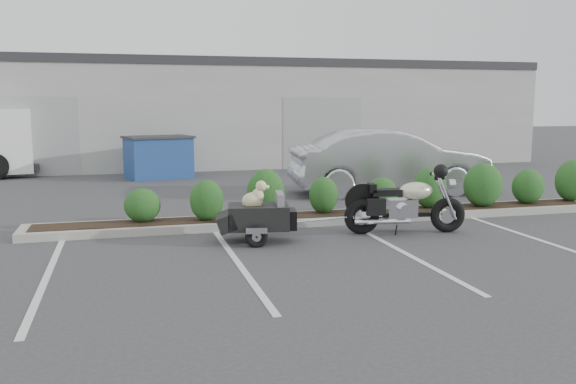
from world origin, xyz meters
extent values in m
plane|color=#38383A|center=(0.00, 0.00, 0.00)|extent=(90.00, 90.00, 0.00)
cube|color=#9E9E93|center=(1.00, 2.20, 0.07)|extent=(12.00, 1.00, 0.15)
cube|color=#9EA099|center=(0.00, 17.00, 2.00)|extent=(26.00, 10.00, 4.00)
torus|color=black|center=(1.08, 0.89, 0.32)|extent=(0.68, 0.28, 0.66)
torus|color=black|center=(2.68, 0.61, 0.32)|extent=(0.68, 0.28, 0.66)
cylinder|color=silver|center=(1.08, 0.89, 0.32)|extent=(0.29, 0.16, 0.28)
cylinder|color=silver|center=(2.68, 0.61, 0.32)|extent=(0.25, 0.14, 0.24)
cylinder|color=silver|center=(2.59, 0.52, 0.69)|extent=(0.43, 0.12, 0.87)
cylinder|color=silver|center=(2.63, 0.72, 0.69)|extent=(0.43, 0.12, 0.87)
cylinder|color=silver|center=(2.46, 0.65, 1.06)|extent=(0.15, 0.68, 0.03)
cylinder|color=silver|center=(2.73, 0.60, 0.91)|extent=(0.15, 0.19, 0.18)
sphere|color=black|center=(2.37, 0.36, 1.18)|extent=(0.30, 0.30, 0.26)
cube|color=silver|center=(1.81, 0.76, 0.47)|extent=(0.59, 0.42, 0.33)
cube|color=black|center=(1.90, 0.74, 0.34)|extent=(0.89, 0.25, 0.08)
ellipsoid|color=beige|center=(2.07, 0.72, 0.79)|extent=(0.70, 0.47, 0.32)
cube|color=black|center=(1.52, 0.81, 0.77)|extent=(0.58, 0.38, 0.12)
cube|color=black|center=(1.25, 0.86, 0.86)|extent=(0.17, 0.31, 0.16)
cylinder|color=silver|center=(1.39, 0.65, 0.26)|extent=(1.03, 0.26, 0.09)
cylinder|color=silver|center=(1.45, 1.00, 0.26)|extent=(1.03, 0.26, 0.09)
cube|color=black|center=(1.23, 0.58, 0.54)|extent=(0.35, 0.19, 0.30)
cube|color=black|center=(-0.89, 0.75, 0.44)|extent=(1.14, 0.88, 0.41)
cube|color=slate|center=(-0.53, 0.69, 0.71)|extent=(0.22, 0.62, 0.30)
cube|color=slate|center=(-0.85, 0.74, 0.55)|extent=(0.78, 0.72, 0.04)
cube|color=black|center=(-1.43, 0.85, 0.37)|extent=(0.49, 0.76, 0.36)
cube|color=black|center=(-0.35, 0.66, 0.39)|extent=(0.28, 0.52, 0.33)
torus|color=black|center=(-1.01, 0.35, 0.18)|extent=(0.40, 0.17, 0.38)
torus|color=black|center=(-0.87, 1.17, 0.18)|extent=(0.40, 0.17, 0.38)
cube|color=silver|center=(-1.02, 0.31, 0.30)|extent=(0.36, 0.14, 0.10)
cube|color=silver|center=(-0.86, 1.22, 0.30)|extent=(0.36, 0.14, 0.10)
cylinder|color=black|center=(-0.94, 0.76, 0.18)|extent=(0.19, 0.88, 0.04)
cylinder|color=silver|center=(-0.12, 0.62, 0.32)|extent=(0.59, 0.14, 0.04)
ellipsoid|color=beige|center=(-0.99, 0.75, 0.72)|extent=(0.41, 0.31, 0.30)
ellipsoid|color=beige|center=(-0.91, 0.74, 0.80)|extent=(0.24, 0.23, 0.27)
sphere|color=beige|center=(-0.85, 0.73, 0.98)|extent=(0.22, 0.22, 0.19)
ellipsoid|color=beige|center=(-0.76, 0.71, 0.96)|extent=(0.15, 0.10, 0.07)
sphere|color=black|center=(-0.70, 0.70, 0.96)|extent=(0.04, 0.04, 0.04)
ellipsoid|color=beige|center=(-0.90, 0.68, 1.00)|extent=(0.05, 0.05, 0.10)
ellipsoid|color=beige|center=(-0.88, 0.79, 1.00)|extent=(0.05, 0.05, 0.10)
cylinder|color=beige|center=(-0.89, 0.67, 0.62)|extent=(0.05, 0.05, 0.12)
cylinder|color=beige|center=(-0.87, 0.79, 0.62)|extent=(0.05, 0.05, 0.12)
imported|color=#B1B2B9|center=(3.68, 5.40, 0.86)|extent=(5.36, 2.37, 1.71)
cube|color=navy|center=(-2.03, 10.54, 0.65)|extent=(2.20, 1.74, 1.29)
cube|color=#2D2D30|center=(-2.03, 10.54, 1.31)|extent=(2.33, 1.87, 0.06)
cube|color=white|center=(-7.01, 12.38, 1.17)|extent=(2.20, 2.43, 2.06)
cube|color=black|center=(-7.01, 12.38, 0.89)|extent=(0.37, 1.76, 0.93)
camera|label=1|loc=(-3.10, -9.37, 2.39)|focal=38.00mm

